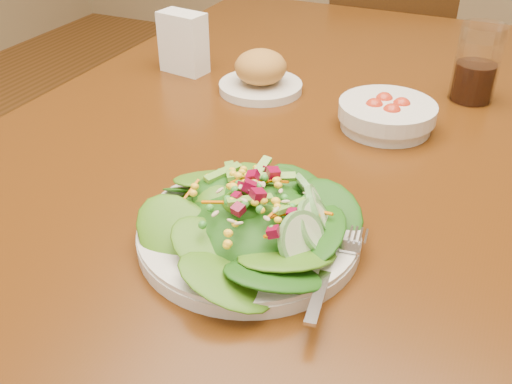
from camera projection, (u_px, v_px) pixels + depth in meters
dining_table at (292, 167)px, 1.02m from camera, size 0.90×1.40×0.75m
chair_far at (376, 88)px, 1.87m from camera, size 0.49×0.49×0.82m
salad_plate at (256, 223)px, 0.66m from camera, size 0.27×0.26×0.08m
bread_plate at (261, 75)px, 1.04m from camera, size 0.15×0.15×0.08m
tomato_bowl at (387, 115)px, 0.92m from camera, size 0.16×0.16×0.05m
drinking_glass at (476, 69)px, 0.99m from camera, size 0.08×0.08×0.13m
napkin_holder at (183, 41)px, 1.11m from camera, size 0.10×0.06×0.12m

